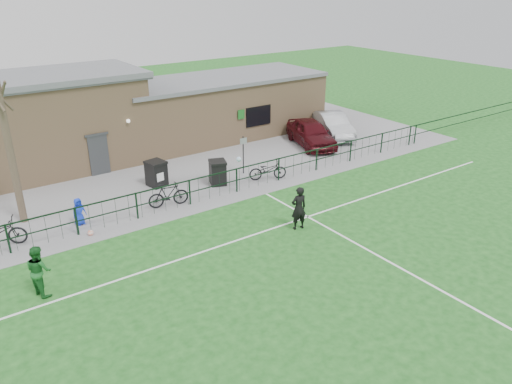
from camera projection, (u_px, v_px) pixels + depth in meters
ground at (339, 273)px, 17.22m from camera, size 90.00×90.00×0.00m
paving_strip at (167, 163)px, 27.35m from camera, size 34.00×13.00×0.02m
pitch_line_touch at (221, 198)px, 23.07m from camera, size 28.00×0.10×0.01m
pitch_line_mid at (270, 229)px, 20.22m from camera, size 28.00×0.10×0.01m
pitch_line_perp at (379, 256)px, 18.28m from camera, size 0.10×16.00×0.01m
perimeter_fence at (219, 185)px, 22.99m from camera, size 28.00×0.10×1.20m
bare_tree at (11, 154)px, 19.69m from camera, size 0.30×0.30×6.00m
wheelie_bin_left at (156, 174)px, 24.21m from camera, size 0.92×1.00×1.17m
wheelie_bin_right at (218, 173)px, 24.41m from camera, size 0.98×1.04×1.12m
sign_post at (243, 155)px, 25.57m from camera, size 0.07×0.07×2.00m
car_maroon at (311, 133)px, 29.97m from camera, size 3.16×4.92×1.56m
car_silver at (333, 125)px, 31.71m from camera, size 3.25×4.79×1.50m
bicycle_d at (168, 195)px, 22.02m from camera, size 1.88×0.84×1.09m
bicycle_e at (268, 170)px, 24.99m from camera, size 2.00×1.35×1.00m
spectator_child at (79, 211)px, 20.39m from camera, size 0.63×0.48×1.16m
goalkeeper_kick at (297, 207)px, 19.97m from camera, size 1.26×3.52×2.35m
outfield_player at (39, 270)px, 15.81m from camera, size 0.86×0.99×1.71m
ball_ground at (91, 233)px, 19.70m from camera, size 0.23×0.23×0.23m
clubhouse at (127, 115)px, 28.26m from camera, size 24.25×5.40×4.96m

